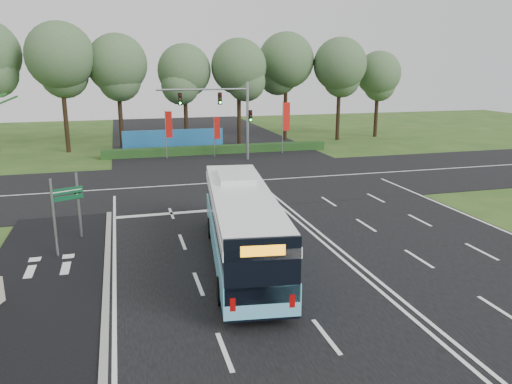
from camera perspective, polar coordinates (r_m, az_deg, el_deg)
ground at (r=26.29m, az=6.04°, el=-4.47°), size 120.00×120.00×0.00m
road_main at (r=26.28m, az=6.04°, el=-4.43°), size 20.00×120.00×0.04m
road_cross at (r=37.28m, az=-0.66°, el=1.27°), size 120.00×14.00×0.05m
bike_path at (r=22.05m, az=-22.98°, el=-9.27°), size 5.00×18.00×0.06m
kerb_strip at (r=21.81m, az=-16.67°, el=-8.88°), size 0.25×18.00×0.12m
city_bus at (r=21.54m, az=-1.63°, el=-3.75°), size 4.08×12.33×3.48m
pedestrian_signal at (r=26.09m, az=-19.62°, el=-1.20°), size 0.30×0.41×3.34m
street_sign at (r=23.77m, az=-21.43°, el=-1.60°), size 1.32×0.61×3.64m
banner_flag_left at (r=46.60m, az=-10.02°, el=7.29°), size 0.62×0.30×4.47m
banner_flag_mid at (r=47.08m, az=-4.55°, el=7.07°), size 0.56×0.19×3.87m
banner_flag_right at (r=48.67m, az=3.38°, el=8.21°), size 0.75×0.08×5.10m
traffic_light_gantry at (r=44.80m, az=-3.23°, el=9.45°), size 8.41×0.28×7.00m
hedge at (r=49.17m, az=-4.39°, el=4.85°), size 22.00×1.20×0.80m
blue_hoarding at (r=50.93m, az=-9.39°, el=5.82°), size 10.00×0.30×2.20m
eucalyptus_row at (r=54.16m, az=-7.71°, el=14.41°), size 47.87×8.88×12.76m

